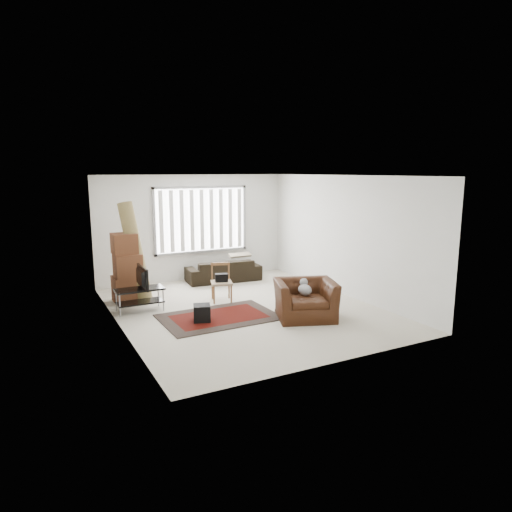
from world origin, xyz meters
The scene contains 11 objects.
room centered at (0.03, 0.51, 1.76)m, with size 6.00×6.02×2.71m.
persian_rug centered at (-0.69, -0.25, 0.01)m, with size 2.22×1.51×0.02m.
tv_stand centered at (-1.95, 0.85, 0.34)m, with size 0.95×0.43×0.48m.
tv centered at (-1.95, 0.85, 0.70)m, with size 0.77×0.10×0.44m, color black.
subwoofer centered at (-1.08, -0.34, 0.17)m, with size 0.31×0.31×0.31m, color black.
moving_boxes centered at (-2.00, 1.71, 0.69)m, with size 0.61×0.56×1.48m.
white_flatpack centered at (-1.89, 1.59, 0.35)m, with size 0.54×0.08×0.69m, color silver.
rolled_rug centered at (-1.82, 1.68, 1.08)m, with size 0.32×0.32×2.15m, color olive.
sofa centered at (0.58, 2.45, 0.36)m, with size 1.88×0.81×0.72m, color black.
side_chair centered at (-0.19, 0.79, 0.45)m, with size 0.54×0.54×0.82m.
armchair centered at (0.77, -1.04, 0.42)m, with size 1.40×1.32×0.83m.
Camera 1 is at (-3.97, -8.07, 2.80)m, focal length 32.00 mm.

